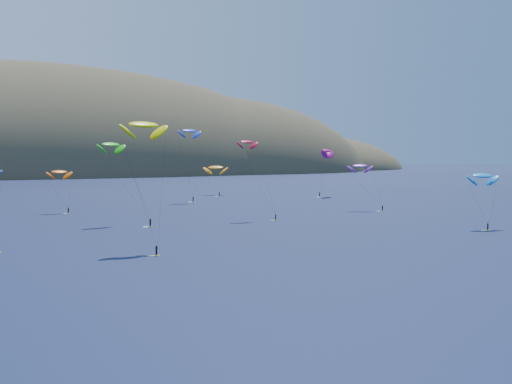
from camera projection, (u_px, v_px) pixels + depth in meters
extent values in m
ellipsoid|color=#3D3526|center=(23.00, 188.00, 596.21)|extent=(600.00, 300.00, 210.00)
ellipsoid|color=#3D3526|center=(208.00, 182.00, 652.78)|extent=(320.00, 220.00, 156.00)
ellipsoid|color=#3D3526|center=(298.00, 174.00, 743.69)|extent=(240.00, 180.00, 84.00)
cube|color=#F1FD1C|center=(68.00, 213.00, 205.52)|extent=(1.38, 0.48, 0.08)
cylinder|color=black|center=(68.00, 210.00, 205.47)|extent=(0.32, 0.32, 1.45)
sphere|color=#8C6047|center=(68.00, 208.00, 205.43)|extent=(0.24, 0.24, 0.24)
ellipsoid|color=#FF5E00|center=(59.00, 172.00, 208.06)|extent=(7.36, 3.80, 3.99)
cube|color=#F1FD1C|center=(156.00, 255.00, 121.92)|extent=(1.39, 0.50, 0.07)
cylinder|color=black|center=(156.00, 251.00, 121.87)|extent=(0.32, 0.32, 1.45)
sphere|color=#8C6047|center=(156.00, 246.00, 121.82)|extent=(0.24, 0.24, 0.24)
ellipsoid|color=#DFE200|center=(144.00, 125.00, 130.03)|extent=(9.16, 4.83, 4.94)
cube|color=#F1FD1C|center=(150.00, 227.00, 169.18)|extent=(1.61, 0.89, 0.09)
cylinder|color=black|center=(150.00, 223.00, 169.12)|extent=(0.36, 0.36, 1.66)
sphere|color=#8C6047|center=(150.00, 218.00, 169.07)|extent=(0.28, 0.28, 0.28)
ellipsoid|color=#1CCC0F|center=(111.00, 144.00, 174.58)|extent=(8.31, 5.62, 4.24)
cube|color=#F1FD1C|center=(193.00, 202.00, 252.34)|extent=(1.55, 0.63, 0.08)
cylinder|color=black|center=(193.00, 199.00, 252.29)|extent=(0.35, 0.35, 1.61)
sphere|color=#8C6047|center=(193.00, 197.00, 252.23)|extent=(0.27, 0.27, 0.27)
ellipsoid|color=blue|center=(189.00, 131.00, 254.51)|extent=(9.39, 5.30, 4.98)
cube|color=#F1FD1C|center=(488.00, 230.00, 160.96)|extent=(1.35, 0.70, 0.07)
cylinder|color=black|center=(488.00, 227.00, 160.92)|extent=(0.30, 0.30, 1.39)
sphere|color=#8C6047|center=(488.00, 223.00, 160.87)|extent=(0.23, 0.23, 0.23)
ellipsoid|color=#097BD3|center=(482.00, 176.00, 165.54)|extent=(8.34, 5.45, 4.29)
cube|color=#F1FD1C|center=(382.00, 211.00, 213.46)|extent=(1.38, 1.05, 0.08)
cylinder|color=black|center=(382.00, 208.00, 213.41)|extent=(0.32, 0.32, 1.47)
sphere|color=#8C6047|center=(382.00, 205.00, 213.36)|extent=(0.25, 0.25, 0.25)
ellipsoid|color=#651E97|center=(360.00, 166.00, 217.34)|extent=(8.00, 6.69, 4.07)
cube|color=#F1FD1C|center=(319.00, 197.00, 281.42)|extent=(1.48, 1.33, 0.09)
cylinder|color=black|center=(319.00, 194.00, 281.37)|extent=(0.36, 0.36, 1.66)
sphere|color=#8C6047|center=(319.00, 192.00, 281.31)|extent=(0.28, 0.28, 0.28)
ellipsoid|color=#BD067B|center=(327.00, 151.00, 284.98)|extent=(11.00, 10.26, 5.75)
cube|color=#F1FD1C|center=(276.00, 220.00, 185.33)|extent=(1.28, 0.47, 0.07)
cylinder|color=black|center=(276.00, 217.00, 185.29)|extent=(0.29, 0.29, 1.34)
sphere|color=#8C6047|center=(276.00, 214.00, 185.24)|extent=(0.22, 0.22, 0.22)
ellipsoid|color=#B20926|center=(247.00, 142.00, 187.57)|extent=(6.39, 3.40, 3.44)
cube|color=#F1FD1C|center=(219.00, 196.00, 285.34)|extent=(1.45, 1.21, 0.08)
cylinder|color=black|center=(219.00, 194.00, 285.29)|extent=(0.35, 0.35, 1.58)
sphere|color=#8C6047|center=(219.00, 192.00, 285.24)|extent=(0.27, 0.27, 0.27)
ellipsoid|color=orange|center=(216.00, 167.00, 296.00)|extent=(10.54, 9.36, 5.43)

